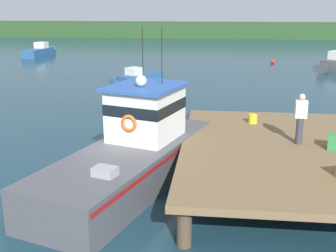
{
  "coord_description": "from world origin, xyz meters",
  "views": [
    {
      "loc": [
        2.86,
        -13.17,
        5.53
      ],
      "look_at": [
        1.2,
        1.27,
        1.4
      ],
      "focal_mm": 46.26,
      "sensor_mm": 36.0,
      "label": 1
    }
  ],
  "objects_px": {
    "deckhand_by_the_boat": "(300,118)",
    "mooring_buoy_spare_mooring": "(273,61)",
    "mooring_buoy_outer": "(167,94)",
    "bait_bucket": "(253,119)",
    "main_fishing_boat": "(137,149)",
    "moored_boat_mid_harbor": "(40,51)",
    "moored_boat_off_the_point": "(137,78)"
  },
  "relations": [
    {
      "from": "moored_boat_mid_harbor",
      "to": "moored_boat_off_the_point",
      "type": "relative_size",
      "value": 1.33
    },
    {
      "from": "deckhand_by_the_boat",
      "to": "moored_boat_mid_harbor",
      "type": "bearing_deg",
      "value": 124.47
    },
    {
      "from": "deckhand_by_the_boat",
      "to": "moored_boat_off_the_point",
      "type": "height_order",
      "value": "deckhand_by_the_boat"
    },
    {
      "from": "bait_bucket",
      "to": "mooring_buoy_spare_mooring",
      "type": "bearing_deg",
      "value": 81.73
    },
    {
      "from": "deckhand_by_the_boat",
      "to": "moored_boat_mid_harbor",
      "type": "xyz_separation_m",
      "value": [
        -21.86,
        31.83,
        -1.55
      ]
    },
    {
      "from": "bait_bucket",
      "to": "moored_boat_off_the_point",
      "type": "xyz_separation_m",
      "value": [
        -7.05,
        14.25,
        -0.96
      ]
    },
    {
      "from": "main_fishing_boat",
      "to": "bait_bucket",
      "type": "xyz_separation_m",
      "value": [
        3.85,
        2.92,
        0.36
      ]
    },
    {
      "from": "main_fishing_boat",
      "to": "moored_boat_mid_harbor",
      "type": "relative_size",
      "value": 1.69
    },
    {
      "from": "moored_boat_mid_harbor",
      "to": "main_fishing_boat",
      "type": "bearing_deg",
      "value": -62.71
    },
    {
      "from": "mooring_buoy_outer",
      "to": "moored_boat_mid_harbor",
      "type": "bearing_deg",
      "value": 129.26
    },
    {
      "from": "moored_boat_mid_harbor",
      "to": "moored_boat_off_the_point",
      "type": "distance_m",
      "value": 20.38
    },
    {
      "from": "main_fishing_boat",
      "to": "mooring_buoy_outer",
      "type": "bearing_deg",
      "value": 92.28
    },
    {
      "from": "deckhand_by_the_boat",
      "to": "mooring_buoy_spare_mooring",
      "type": "height_order",
      "value": "deckhand_by_the_boat"
    },
    {
      "from": "main_fishing_boat",
      "to": "moored_boat_off_the_point",
      "type": "relative_size",
      "value": 2.24
    },
    {
      "from": "mooring_buoy_outer",
      "to": "mooring_buoy_spare_mooring",
      "type": "height_order",
      "value": "mooring_buoy_outer"
    },
    {
      "from": "bait_bucket",
      "to": "moored_boat_off_the_point",
      "type": "bearing_deg",
      "value": 116.33
    },
    {
      "from": "moored_boat_mid_harbor",
      "to": "deckhand_by_the_boat",
      "type": "bearing_deg",
      "value": -55.53
    },
    {
      "from": "deckhand_by_the_boat",
      "to": "mooring_buoy_spare_mooring",
      "type": "xyz_separation_m",
      "value": [
        2.53,
        28.54,
        -1.86
      ]
    },
    {
      "from": "deckhand_by_the_boat",
      "to": "mooring_buoy_outer",
      "type": "bearing_deg",
      "value": 115.18
    },
    {
      "from": "main_fishing_boat",
      "to": "moored_boat_mid_harbor",
      "type": "height_order",
      "value": "main_fishing_boat"
    },
    {
      "from": "main_fishing_boat",
      "to": "bait_bucket",
      "type": "distance_m",
      "value": 4.85
    },
    {
      "from": "moored_boat_off_the_point",
      "to": "moored_boat_mid_harbor",
      "type": "bearing_deg",
      "value": 131.59
    },
    {
      "from": "mooring_buoy_spare_mooring",
      "to": "moored_boat_mid_harbor",
      "type": "bearing_deg",
      "value": 172.3
    },
    {
      "from": "bait_bucket",
      "to": "moored_boat_mid_harbor",
      "type": "bearing_deg",
      "value": 124.9
    },
    {
      "from": "bait_bucket",
      "to": "mooring_buoy_outer",
      "type": "relative_size",
      "value": 0.72
    },
    {
      "from": "deckhand_by_the_boat",
      "to": "mooring_buoy_spare_mooring",
      "type": "relative_size",
      "value": 4.05
    },
    {
      "from": "moored_boat_mid_harbor",
      "to": "mooring_buoy_outer",
      "type": "relative_size",
      "value": 12.37
    },
    {
      "from": "main_fishing_boat",
      "to": "deckhand_by_the_boat",
      "type": "distance_m",
      "value": 5.27
    },
    {
      "from": "moored_boat_mid_harbor",
      "to": "moored_boat_off_the_point",
      "type": "height_order",
      "value": "moored_boat_mid_harbor"
    },
    {
      "from": "bait_bucket",
      "to": "mooring_buoy_spare_mooring",
      "type": "relative_size",
      "value": 0.84
    },
    {
      "from": "mooring_buoy_outer",
      "to": "moored_boat_off_the_point",
      "type": "bearing_deg",
      "value": 120.35
    },
    {
      "from": "mooring_buoy_spare_mooring",
      "to": "mooring_buoy_outer",
      "type": "bearing_deg",
      "value": -116.25
    }
  ]
}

